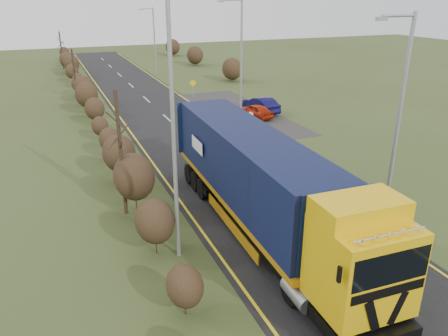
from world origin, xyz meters
TOP-DOWN VIEW (x-y plane):
  - ground at (0.00, 0.00)m, footprint 160.00×160.00m
  - road at (0.00, 10.00)m, footprint 8.00×120.00m
  - layby at (6.50, 20.00)m, footprint 6.00×18.00m
  - lane_markings at (0.00, 9.69)m, footprint 7.52×116.00m
  - hedgerow at (-6.00, 7.89)m, footprint 2.24×102.04m
  - lorry at (-1.38, -0.23)m, footprint 3.11×16.07m
  - car_red_hatchback at (7.13, 17.54)m, footprint 2.18×3.76m
  - car_blue_sedan at (8.37, 19.00)m, footprint 1.93×4.37m
  - streetlight_near at (4.74, -1.05)m, footprint 1.97×0.19m
  - streetlight_mid at (5.23, 16.80)m, footprint 2.06×0.19m
  - streetlight_far at (4.50, 42.23)m, footprint 1.79×0.18m
  - left_pole at (-5.20, -0.51)m, footprint 0.16×0.16m
  - speed_sign at (4.20, 12.53)m, footprint 0.57×0.10m
  - warning_board at (4.54, 26.69)m, footprint 0.75×0.11m

SIDE VIEW (x-z plane):
  - ground at x=0.00m, z-range 0.00..0.00m
  - road at x=0.00m, z-range 0.00..0.02m
  - layby at x=6.50m, z-range 0.00..0.02m
  - lane_markings at x=0.00m, z-range 0.03..0.03m
  - car_red_hatchback at x=7.13m, z-range 0.00..1.20m
  - car_blue_sedan at x=8.37m, z-range 0.00..1.39m
  - warning_board at x=4.54m, z-range 0.22..2.19m
  - speed_sign at x=4.20m, z-range 0.38..2.45m
  - hedgerow at x=-6.00m, z-range -1.41..4.64m
  - lorry at x=-1.38m, z-range 0.30..4.76m
  - streetlight_far at x=4.50m, z-range 0.41..8.82m
  - left_pole at x=-5.20m, z-range 0.00..9.92m
  - streetlight_near at x=4.74m, z-range 0.48..9.75m
  - streetlight_mid at x=5.23m, z-range 0.51..10.21m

